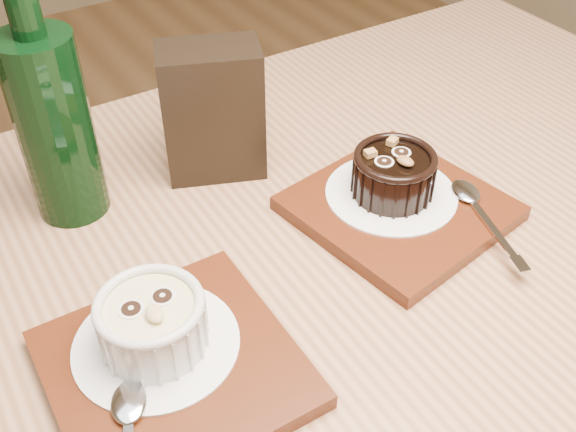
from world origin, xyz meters
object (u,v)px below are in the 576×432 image
(ramekin_dark, at_px, (394,172))
(green_bottle, at_px, (53,121))
(tray_left, at_px, (174,369))
(ramekin_white, at_px, (152,321))
(condiment_stand, at_px, (213,112))
(tray_right, at_px, (399,208))
(table, at_px, (311,358))

(ramekin_dark, height_order, green_bottle, green_bottle)
(tray_left, xyz_separation_m, ramekin_dark, (0.27, 0.07, 0.03))
(ramekin_white, height_order, green_bottle, green_bottle)
(tray_left, relative_size, condiment_stand, 1.29)
(tray_right, relative_size, green_bottle, 0.70)
(table, relative_size, ramekin_white, 14.51)
(condiment_stand, bearing_deg, ramekin_dark, -52.40)
(tray_right, xyz_separation_m, condiment_stand, (-0.11, 0.16, 0.06))
(tray_left, bearing_deg, ramekin_white, 98.09)
(tray_left, bearing_deg, green_bottle, 89.25)
(ramekin_dark, relative_size, green_bottle, 0.31)
(tray_left, distance_m, ramekin_dark, 0.28)
(ramekin_white, distance_m, condiment_stand, 0.26)
(condiment_stand, bearing_deg, tray_right, -55.07)
(tray_right, distance_m, condiment_stand, 0.21)
(table, relative_size, condiment_stand, 8.63)
(table, xyz_separation_m, condiment_stand, (0.02, 0.21, 0.16))
(ramekin_white, relative_size, tray_right, 0.46)
(green_bottle, bearing_deg, ramekin_white, -91.68)
(ramekin_white, height_order, tray_right, ramekin_white)
(tray_left, height_order, ramekin_white, ramekin_white)
(ramekin_white, bearing_deg, condiment_stand, 53.43)
(table, xyz_separation_m, ramekin_white, (-0.14, 0.01, 0.13))
(table, relative_size, tray_left, 6.71)
(table, distance_m, tray_right, 0.17)
(tray_left, relative_size, ramekin_dark, 2.23)
(ramekin_white, xyz_separation_m, condiment_stand, (0.16, 0.20, 0.03))
(table, distance_m, condiment_stand, 0.26)
(tray_left, xyz_separation_m, green_bottle, (0.00, 0.24, 0.09))
(ramekin_dark, xyz_separation_m, condiment_stand, (-0.12, 0.15, 0.03))
(tray_left, height_order, tray_right, same)
(ramekin_white, xyz_separation_m, green_bottle, (0.01, 0.22, 0.06))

